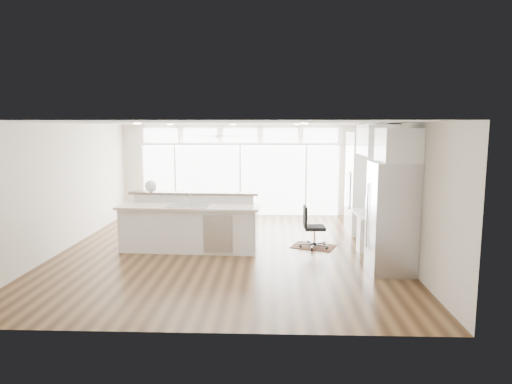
{
  "coord_description": "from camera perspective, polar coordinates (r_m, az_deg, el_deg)",
  "views": [
    {
      "loc": [
        0.96,
        -9.5,
        2.62
      ],
      "look_at": [
        0.59,
        0.6,
        1.18
      ],
      "focal_mm": 32.0,
      "sensor_mm": 36.0,
      "label": 1
    }
  ],
  "objects": [
    {
      "name": "ceiling",
      "position": [
        9.55,
        -3.7,
        8.6
      ],
      "size": [
        7.0,
        8.0,
        0.02
      ],
      "primitive_type": "cube",
      "color": "silver",
      "rests_on": "wall_back"
    },
    {
      "name": "refrigerator",
      "position": [
        8.58,
        16.6,
        -3.09
      ],
      "size": [
        0.76,
        0.9,
        2.0
      ],
      "primitive_type": "cube",
      "color": "silver",
      "rests_on": "floor"
    },
    {
      "name": "potted_plant",
      "position": [
        11.51,
        13.3,
        7.84
      ],
      "size": [
        0.28,
        0.3,
        0.21
      ],
      "primitive_type": "imported",
      "rotation": [
        0.0,
        0.0,
        -0.16
      ],
      "color": "#2B5825",
      "rests_on": "oven_cabinet"
    },
    {
      "name": "wall_back",
      "position": [
        13.59,
        -1.95,
        2.76
      ],
      "size": [
        7.0,
        0.04,
        2.7
      ],
      "primitive_type": "cube",
      "color": "beige",
      "rests_on": "floor"
    },
    {
      "name": "upper_cabinets",
      "position": [
        10.05,
        14.9,
        6.32
      ],
      "size": [
        0.64,
        1.3,
        0.64
      ],
      "primitive_type": "cube",
      "color": "white",
      "rests_on": "wall_right"
    },
    {
      "name": "glass_wall",
      "position": [
        13.56,
        -1.97,
        1.47
      ],
      "size": [
        5.8,
        0.06,
        2.08
      ],
      "primitive_type": "cube",
      "color": "white",
      "rests_on": "wall_back"
    },
    {
      "name": "fishbowl",
      "position": [
        10.34,
        -13.0,
        0.72
      ],
      "size": [
        0.31,
        0.31,
        0.26
      ],
      "primitive_type": "sphere",
      "rotation": [
        0.0,
        0.0,
        -0.19
      ],
      "color": "white",
      "rests_on": "kitchen_island"
    },
    {
      "name": "framed_photos",
      "position": [
        10.78,
        15.5,
        1.34
      ],
      "size": [
        0.06,
        0.22,
        0.8
      ],
      "primitive_type": "cube",
      "color": "black",
      "rests_on": "wall_right"
    },
    {
      "name": "transom_row",
      "position": [
        13.48,
        -1.99,
        7.1
      ],
      "size": [
        5.9,
        0.06,
        0.4
      ],
      "primitive_type": "cube",
      "color": "white",
      "rests_on": "wall_back"
    },
    {
      "name": "ceiling_fan",
      "position": [
        12.39,
        -4.7,
        7.45
      ],
      "size": [
        1.16,
        1.16,
        0.32
      ],
      "primitive_type": "cube",
      "color": "white",
      "rests_on": "ceiling"
    },
    {
      "name": "floor",
      "position": [
        9.9,
        -3.56,
        -7.29
      ],
      "size": [
        7.0,
        8.0,
        0.02
      ],
      "primitive_type": "cube",
      "color": "#3C2512",
      "rests_on": "ground"
    },
    {
      "name": "oven_cabinet",
      "position": [
        11.59,
        13.08,
        1.13
      ],
      "size": [
        0.64,
        1.2,
        2.5
      ],
      "primitive_type": "cube",
      "color": "white",
      "rests_on": "floor"
    },
    {
      "name": "wall_left",
      "position": [
        10.57,
        -22.87,
        0.59
      ],
      "size": [
        0.04,
        8.0,
        2.7
      ],
      "primitive_type": "cube",
      "color": "beige",
      "rests_on": "floor"
    },
    {
      "name": "fridge_cabinet",
      "position": [
        8.45,
        17.36,
        5.6
      ],
      "size": [
        0.64,
        0.9,
        0.6
      ],
      "primitive_type": "cube",
      "color": "white",
      "rests_on": "wall_right"
    },
    {
      "name": "keyboard",
      "position": [
        10.16,
        12.98,
        -2.59
      ],
      "size": [
        0.13,
        0.31,
        0.02
      ],
      "primitive_type": "cube",
      "rotation": [
        0.0,
        0.0,
        0.06
      ],
      "color": "silver",
      "rests_on": "desk_nook"
    },
    {
      "name": "desk_nook",
      "position": [
        10.28,
        14.29,
        -4.71
      ],
      "size": [
        0.72,
        1.3,
        0.76
      ],
      "primitive_type": "cube",
      "color": "white",
      "rests_on": "floor"
    },
    {
      "name": "desk_window",
      "position": [
        10.17,
        16.34,
        1.76
      ],
      "size": [
        0.04,
        0.85,
        0.85
      ],
      "primitive_type": "cube",
      "color": "white",
      "rests_on": "wall_right"
    },
    {
      "name": "wall_right",
      "position": [
        9.91,
        16.93,
        0.42
      ],
      "size": [
        0.04,
        8.0,
        2.7
      ],
      "primitive_type": "cube",
      "color": "beige",
      "rests_on": "floor"
    },
    {
      "name": "wall_front",
      "position": [
        5.72,
        -7.62,
        -4.74
      ],
      "size": [
        7.0,
        0.04,
        2.7
      ],
      "primitive_type": "cube",
      "color": "beige",
      "rests_on": "floor"
    },
    {
      "name": "rug",
      "position": [
        10.21,
        7.19,
        -6.76
      ],
      "size": [
        1.09,
        0.94,
        0.01
      ],
      "primitive_type": "cube",
      "rotation": [
        0.0,
        0.0,
        -0.37
      ],
      "color": "#341B10",
      "rests_on": "floor"
    },
    {
      "name": "recessed_lights",
      "position": [
        9.75,
        -3.58,
        8.47
      ],
      "size": [
        3.4,
        3.0,
        0.02
      ],
      "primitive_type": "cube",
      "color": "white",
      "rests_on": "ceiling"
    },
    {
      "name": "office_chair",
      "position": [
        10.03,
        7.33,
        -4.39
      ],
      "size": [
        0.5,
        0.46,
        0.91
      ],
      "primitive_type": "cube",
      "rotation": [
        0.0,
        0.0,
        0.05
      ],
      "color": "black",
      "rests_on": "floor"
    },
    {
      "name": "kitchen_island",
      "position": [
        9.82,
        -8.3,
        -3.84
      ],
      "size": [
        3.06,
        1.28,
        1.19
      ],
      "primitive_type": "cube",
      "rotation": [
        0.0,
        0.0,
        -0.05
      ],
      "color": "white",
      "rests_on": "floor"
    },
    {
      "name": "monitor",
      "position": [
        10.16,
        13.96,
        -1.63
      ],
      "size": [
        0.13,
        0.44,
        0.36
      ],
      "primitive_type": "cube",
      "rotation": [
        0.0,
        0.0,
        0.14
      ],
      "color": "black",
      "rests_on": "desk_nook"
    }
  ]
}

